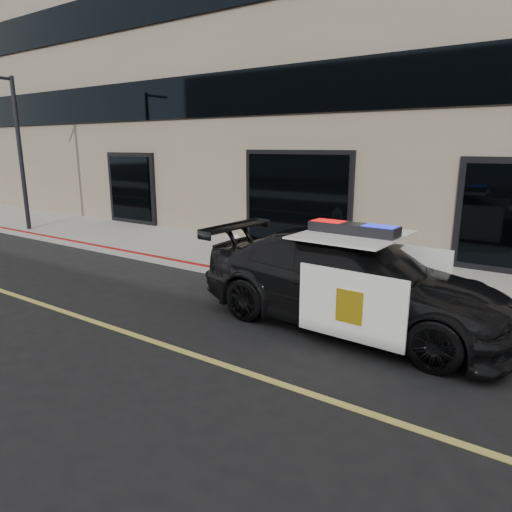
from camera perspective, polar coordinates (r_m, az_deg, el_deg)
The scene contains 6 objects.
ground at distance 7.68m, azimuth -14.68°, elevation -9.67°, with size 120.00×120.00×0.00m, color black.
sidewalk_n at distance 11.57m, azimuth 5.14°, elevation -0.99°, with size 60.00×3.50×0.15m, color gray.
building_n at distance 16.29m, azimuth 15.54°, elevation 23.82°, with size 60.00×7.00×12.00m, color #756856.
police_car at distance 7.83m, azimuth 11.76°, elevation -2.94°, with size 2.69×5.52×1.75m.
fire_hydrant at distance 10.94m, azimuth -2.43°, elevation 0.60°, with size 0.36×0.50×0.79m.
street_light at distance 17.64m, azimuth -27.64°, elevation 11.96°, with size 0.14×1.28×5.05m.
Camera 1 is at (5.42, -4.56, 2.97)m, focal length 32.00 mm.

